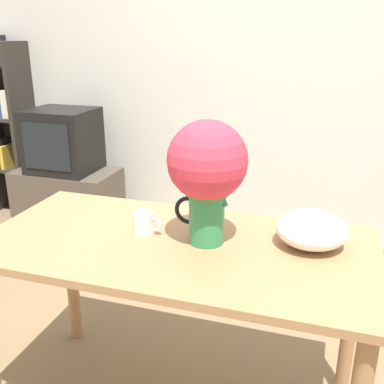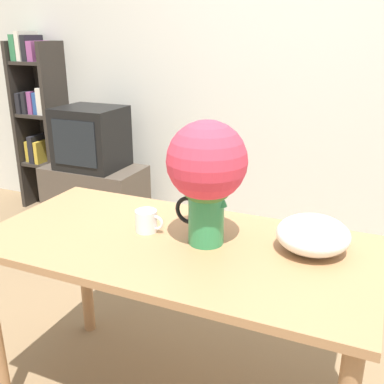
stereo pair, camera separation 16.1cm
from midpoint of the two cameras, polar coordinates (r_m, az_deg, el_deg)
The scene contains 8 objects.
wall_back at distance 3.32m, azimuth 7.86°, elevation 15.68°, with size 8.00×0.05×2.60m.
table at distance 1.73m, azimuth -4.81°, elevation -9.85°, with size 1.45×0.72×0.79m.
flower_vase at distance 1.56m, azimuth -1.03°, elevation 2.73°, with size 0.29×0.29×0.45m.
coffee_mug at distance 1.74m, azimuth -8.66°, elevation -3.92°, with size 0.12×0.08×0.09m.
white_bowl at distance 1.65m, azimuth 12.29°, elevation -4.71°, with size 0.26×0.26×0.13m.
tv_stand at distance 3.66m, azimuth -16.57°, elevation -1.29°, with size 0.77×0.43×0.53m.
tv_set at distance 3.52m, azimuth -17.37°, elevation 6.25°, with size 0.48×0.42×0.46m.
bookshelf at distance 4.18m, azimuth -23.64°, elevation 8.62°, with size 0.39×0.31×1.53m.
Camera 1 is at (0.50, -1.45, 1.52)m, focal length 42.00 mm.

